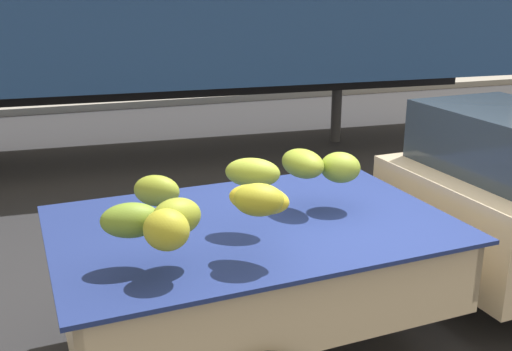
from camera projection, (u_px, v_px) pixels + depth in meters
ground at (365, 346)px, 4.63m from camera, size 220.00×220.00×0.00m
curb_strip at (147, 101)px, 13.95m from camera, size 80.00×0.80×0.16m
pickup_truck at (467, 212)px, 4.93m from camera, size 4.92×2.06×1.70m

